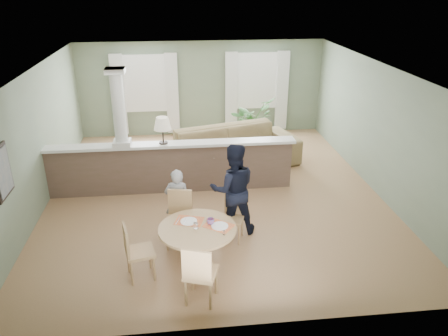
{
  "coord_description": "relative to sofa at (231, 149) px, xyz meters",
  "views": [
    {
      "loc": [
        -0.74,
        -8.48,
        4.31
      ],
      "look_at": [
        0.1,
        -1.0,
        1.01
      ],
      "focal_mm": 35.0,
      "sensor_mm": 36.0,
      "label": 1
    }
  ],
  "objects": [
    {
      "name": "chair_side",
      "position": [
        -1.99,
        -4.15,
        0.03
      ],
      "size": [
        0.5,
        0.5,
        0.93
      ],
      "rotation": [
        0.0,
        0.0,
        1.8
      ],
      "color": "tan",
      "rests_on": "ground"
    },
    {
      "name": "sofa",
      "position": [
        0.0,
        0.0,
        0.0
      ],
      "size": [
        3.52,
        2.16,
        0.96
      ],
      "primitive_type": "imported",
      "rotation": [
        0.0,
        0.0,
        0.28
      ],
      "color": "olive",
      "rests_on": "ground"
    },
    {
      "name": "man_person",
      "position": [
        -0.34,
        -2.96,
        0.37
      ],
      "size": [
        0.84,
        0.66,
        1.71
      ],
      "primitive_type": "imported",
      "rotation": [
        0.0,
        0.0,
        3.16
      ],
      "color": "black",
      "rests_on": "ground"
    },
    {
      "name": "pony_wall",
      "position": [
        -1.51,
        -1.16,
        0.23
      ],
      "size": [
        5.32,
        0.38,
        2.7
      ],
      "color": "brown",
      "rests_on": "ground"
    },
    {
      "name": "chair_far_boy",
      "position": [
        -1.3,
        -3.23,
        0.06
      ],
      "size": [
        0.52,
        0.52,
        0.98
      ],
      "rotation": [
        0.0,
        0.0,
        -0.19
      ],
      "color": "tan",
      "rests_on": "ground"
    },
    {
      "name": "dining_table",
      "position": [
        -1.02,
        -3.99,
        0.11
      ],
      "size": [
        1.22,
        1.22,
        0.83
      ],
      "rotation": [
        0.0,
        0.0,
        -0.3
      ],
      "color": "tan",
      "rests_on": "ground"
    },
    {
      "name": "houseplant",
      "position": [
        0.76,
        1.5,
        0.18
      ],
      "size": [
        1.57,
        1.58,
        1.33
      ],
      "primitive_type": "imported",
      "rotation": [
        0.0,
        0.0,
        0.79
      ],
      "color": "#346528",
      "rests_on": "ground"
    },
    {
      "name": "chair_near",
      "position": [
        -1.05,
        -4.85,
        0.06
      ],
      "size": [
        0.56,
        0.56,
        0.97
      ],
      "rotation": [
        0.0,
        0.0,
        2.82
      ],
      "color": "tan",
      "rests_on": "ground"
    },
    {
      "name": "ground",
      "position": [
        -0.53,
        -1.36,
        -0.48
      ],
      "size": [
        8.0,
        8.0,
        0.0
      ],
      "primitive_type": "plane",
      "color": "tan",
      "rests_on": "ground"
    },
    {
      "name": "room_shell",
      "position": [
        -0.56,
        -0.73,
        1.33
      ],
      "size": [
        7.02,
        8.02,
        2.71
      ],
      "color": "gray",
      "rests_on": "ground"
    },
    {
      "name": "chair_far_man",
      "position": [
        -0.36,
        -3.17,
        -0.02
      ],
      "size": [
        0.48,
        0.48,
        0.84
      ],
      "rotation": [
        0.0,
        0.0,
        -0.33
      ],
      "color": "tan",
      "rests_on": "ground"
    },
    {
      "name": "child_person",
      "position": [
        -1.33,
        -2.9,
        0.15
      ],
      "size": [
        0.5,
        0.36,
        1.26
      ],
      "primitive_type": "imported",
      "rotation": [
        0.0,
        0.0,
        3.0
      ],
      "color": "#9E9DA2",
      "rests_on": "ground"
    }
  ]
}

